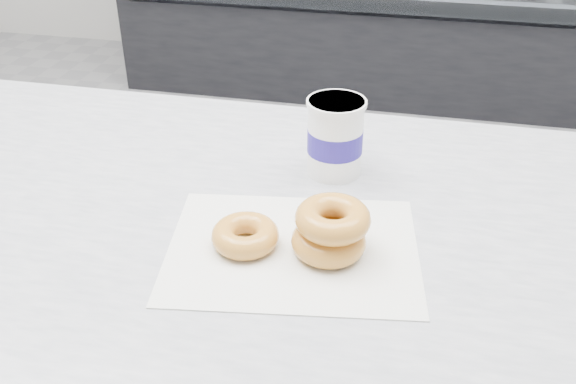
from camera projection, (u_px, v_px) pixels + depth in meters
The scene contains 5 objects.
ground at pixel (253, 341), 1.96m from camera, with size 5.00×5.00×0.00m, color #969598.
wax_paper at pixel (293, 249), 0.87m from camera, with size 0.34×0.26×0.00m, color silver.
donut_single at pixel (245, 235), 0.87m from camera, with size 0.09×0.09×0.03m, color gold.
donut_stack at pixel (331, 230), 0.85m from camera, with size 0.13×0.13×0.07m.
coffee_cup at pixel (335, 136), 1.02m from camera, with size 0.09×0.09×0.13m.
Camera 1 is at (0.41, -1.36, 1.43)m, focal length 40.00 mm.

